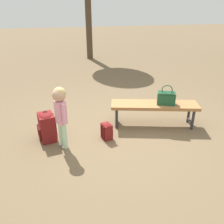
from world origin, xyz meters
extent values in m
plane|color=brown|center=(0.00, 0.00, 0.00)|extent=(40.00, 40.00, 0.00)
cube|color=#9E6B3D|center=(-0.76, -0.12, 0.42)|extent=(1.65, 0.79, 0.06)
cylinder|color=#2D2D33|center=(-0.05, -0.16, 0.20)|extent=(0.05, 0.05, 0.39)
cylinder|color=#2D2D33|center=(-0.12, -0.43, 0.20)|extent=(0.05, 0.05, 0.39)
cylinder|color=#2D2D33|center=(-1.40, 0.20, 0.20)|extent=(0.05, 0.05, 0.39)
cylinder|color=#2D2D33|center=(-1.47, -0.08, 0.20)|extent=(0.05, 0.05, 0.39)
cylinder|color=#2D2D33|center=(-0.08, -0.29, 0.10)|extent=(0.11, 0.28, 0.04)
cylinder|color=#2D2D33|center=(-1.44, 0.06, 0.10)|extent=(0.11, 0.28, 0.04)
cube|color=#1E4C2D|center=(-0.95, -0.06, 0.56)|extent=(0.36, 0.29, 0.22)
cube|color=#163922|center=(-0.95, -0.06, 0.67)|extent=(0.34, 0.28, 0.02)
torus|color=#1E4C2D|center=(-0.95, -0.06, 0.72)|extent=(0.19, 0.09, 0.20)
cylinder|color=#B2D8B2|center=(0.91, 0.29, 0.22)|extent=(0.08, 0.08, 0.43)
cylinder|color=#B2D8B2|center=(0.96, 0.20, 0.22)|extent=(0.08, 0.08, 0.43)
ellipsoid|color=white|center=(0.93, 0.30, 0.02)|extent=(0.10, 0.08, 0.04)
ellipsoid|color=white|center=(0.98, 0.21, 0.02)|extent=(0.10, 0.08, 0.04)
cube|color=pink|center=(0.94, 0.24, 0.62)|extent=(0.19, 0.20, 0.37)
cylinder|color=pink|center=(0.89, 0.34, 0.64)|extent=(0.06, 0.06, 0.32)
cylinder|color=pink|center=(0.98, 0.15, 0.64)|extent=(0.06, 0.06, 0.32)
sphere|color=tan|center=(0.94, 0.24, 0.91)|extent=(0.21, 0.21, 0.21)
sphere|color=tan|center=(0.93, 0.24, 0.93)|extent=(0.19, 0.19, 0.19)
cube|color=maroon|center=(1.19, -0.02, 0.24)|extent=(0.30, 0.37, 0.48)
ellipsoid|color=maroon|center=(1.19, -0.02, 0.46)|extent=(0.29, 0.35, 0.11)
cube|color=#4A1010|center=(1.32, 0.01, 0.17)|extent=(0.08, 0.23, 0.21)
cube|color=#4A1010|center=(1.05, 0.02, 0.24)|extent=(0.03, 0.06, 0.40)
cube|color=#4A1010|center=(1.08, -0.12, 0.24)|extent=(0.03, 0.06, 0.40)
torus|color=black|center=(1.19, -0.02, 0.51)|extent=(0.08, 0.03, 0.08)
cube|color=maroon|center=(0.20, 0.17, 0.14)|extent=(0.19, 0.22, 0.28)
ellipsoid|color=maroon|center=(0.20, 0.17, 0.27)|extent=(0.18, 0.21, 0.06)
cube|color=#4A1010|center=(0.13, 0.14, 0.10)|extent=(0.06, 0.13, 0.13)
cube|color=#4A1010|center=(0.29, 0.15, 0.14)|extent=(0.02, 0.03, 0.24)
cube|color=#4A1010|center=(0.27, 0.23, 0.14)|extent=(0.02, 0.03, 0.24)
torus|color=#B2B2B7|center=(0.20, 0.17, 0.30)|extent=(0.05, 0.02, 0.05)
cylinder|color=#473828|center=(-0.37, -6.20, 1.68)|extent=(0.24, 0.24, 3.37)
camera|label=1|loc=(0.87, 3.55, 2.15)|focal=37.14mm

